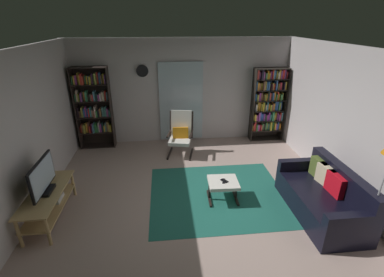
% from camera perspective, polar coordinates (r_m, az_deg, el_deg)
% --- Properties ---
extents(ground_plane, '(7.02, 7.02, 0.00)m').
position_cam_1_polar(ground_plane, '(4.97, 0.71, -13.46)').
color(ground_plane, tan).
extents(wall_back, '(5.60, 0.06, 2.60)m').
position_cam_1_polar(wall_back, '(7.07, -2.00, 9.65)').
color(wall_back, beige).
rests_on(wall_back, ground).
extents(wall_left, '(0.06, 6.00, 2.60)m').
position_cam_1_polar(wall_left, '(4.84, -32.88, -0.94)').
color(wall_left, beige).
rests_on(wall_left, ground).
extents(wall_right, '(0.06, 6.00, 2.60)m').
position_cam_1_polar(wall_right, '(5.34, 30.95, 1.57)').
color(wall_right, beige).
rests_on(wall_right, ground).
extents(glass_door_panel, '(1.10, 0.01, 2.00)m').
position_cam_1_polar(glass_door_panel, '(7.07, -2.27, 7.54)').
color(glass_door_panel, silver).
extents(area_rug, '(2.47, 2.12, 0.01)m').
position_cam_1_polar(area_rug, '(5.24, 5.34, -11.41)').
color(area_rug, '#206557').
rests_on(area_rug, ground).
extents(tv_stand, '(0.49, 1.33, 0.50)m').
position_cam_1_polar(tv_stand, '(5.07, -27.50, -11.20)').
color(tv_stand, tan).
rests_on(tv_stand, ground).
extents(television, '(0.20, 0.83, 0.54)m').
position_cam_1_polar(television, '(4.84, -28.49, -7.20)').
color(television, black).
rests_on(television, tv_stand).
extents(bookshelf_near_tv, '(0.83, 0.30, 1.99)m').
position_cam_1_polar(bookshelf_near_tv, '(7.10, -19.71, 6.44)').
color(bookshelf_near_tv, black).
rests_on(bookshelf_near_tv, ground).
extents(bookshelf_near_sofa, '(0.85, 0.30, 1.89)m').
position_cam_1_polar(bookshelf_near_sofa, '(7.42, 15.41, 7.17)').
color(bookshelf_near_sofa, black).
rests_on(bookshelf_near_sofa, ground).
extents(leather_sofa, '(0.83, 1.70, 0.82)m').
position_cam_1_polar(leather_sofa, '(5.10, 25.61, -10.83)').
color(leather_sofa, black).
rests_on(leather_sofa, ground).
extents(lounge_armchair, '(0.68, 0.75, 1.02)m').
position_cam_1_polar(lounge_armchair, '(6.51, -2.36, 1.30)').
color(lounge_armchair, black).
rests_on(lounge_armchair, ground).
extents(ottoman, '(0.54, 0.50, 0.38)m').
position_cam_1_polar(ottoman, '(4.96, 6.45, -9.40)').
color(ottoman, white).
rests_on(ottoman, ground).
extents(tv_remote, '(0.08, 0.15, 0.02)m').
position_cam_1_polar(tv_remote, '(4.91, 6.57, -8.74)').
color(tv_remote, black).
rests_on(tv_remote, ottoman).
extents(cell_phone, '(0.14, 0.15, 0.01)m').
position_cam_1_polar(cell_phone, '(4.93, 6.72, -8.67)').
color(cell_phone, black).
rests_on(cell_phone, ottoman).
extents(wall_clock, '(0.29, 0.03, 0.29)m').
position_cam_1_polar(wall_clock, '(6.88, -10.25, 13.60)').
color(wall_clock, silver).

